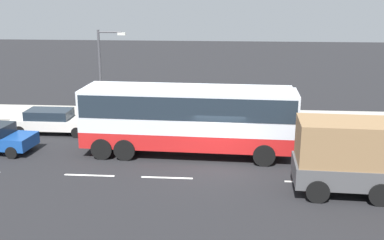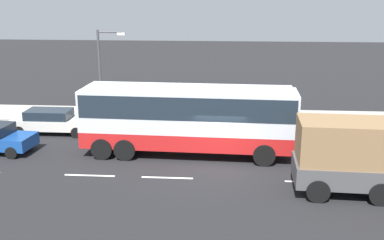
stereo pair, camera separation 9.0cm
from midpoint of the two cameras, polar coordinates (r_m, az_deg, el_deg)
The scene contains 8 objects.
ground_plane at distance 23.00m, azimuth 3.25°, elevation -5.62°, with size 120.00×120.00×0.00m, color black.
sidewalk_curb at distance 31.50m, azimuth 3.58°, elevation 0.40°, with size 80.00×4.00×0.15m, color #A8A399.
lane_centreline at distance 21.39m, azimuth 0.62°, elevation -7.26°, with size 34.77×0.16×0.01m.
coach_bus at distance 23.76m, azimuth -0.60°, elevation 0.78°, with size 11.13×2.98×3.63m.
cargo_truck at distance 20.76m, azimuth 21.76°, elevation -4.19°, with size 7.22×2.83×3.17m.
car_white_minivan at distance 29.15m, azimuth -17.11°, elevation -0.10°, with size 4.77×1.84×1.46m.
pedestrian_near_curb at distance 30.40m, azimuth 0.93°, elevation 1.84°, with size 0.32×0.32×1.64m.
street_lamp at distance 30.57m, azimuth -11.06°, elevation 6.39°, with size 1.85×0.24×5.84m.
Camera 2 is at (0.27, -21.45, 8.31)m, focal length 43.08 mm.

